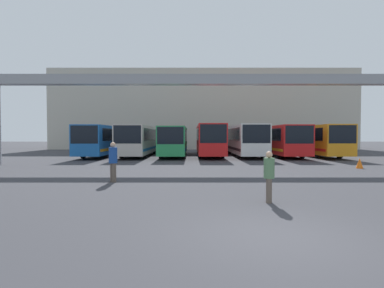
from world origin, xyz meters
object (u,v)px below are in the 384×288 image
pedestrian_mid_left (112,161)px  traffic_cone (358,163)px  bus_slot_6 (311,139)px  bus_slot_5 (278,139)px  bus_slot_1 (138,139)px  bus_slot_4 (243,139)px  pedestrian_near_left (268,175)px  bus_slot_2 (173,140)px  bus_slot_0 (104,139)px  bus_slot_3 (208,138)px

pedestrian_mid_left → traffic_cone: 15.51m
bus_slot_6 → traffic_cone: bearing=-98.5°
bus_slot_5 → pedestrian_mid_left: size_ratio=6.28×
bus_slot_1 → pedestrian_mid_left: bus_slot_1 is taller
bus_slot_4 → bus_slot_5: size_ratio=1.03×
pedestrian_near_left → bus_slot_1: bearing=31.5°
pedestrian_mid_left → bus_slot_4: bearing=111.9°
bus_slot_2 → pedestrian_mid_left: (-1.77, -16.78, -0.74)m
bus_slot_0 → bus_slot_5: same height
bus_slot_0 → traffic_cone: bus_slot_0 is taller
bus_slot_0 → bus_slot_6: size_ratio=1.01×
bus_slot_1 → traffic_cone: bus_slot_1 is taller
bus_slot_3 → traffic_cone: bus_slot_3 is taller
bus_slot_1 → bus_slot_0: bearing=176.1°
bus_slot_5 → pedestrian_mid_left: (-12.60, -17.15, -0.80)m
bus_slot_2 → pedestrian_near_left: (4.24, -20.95, -0.85)m
traffic_cone → bus_slot_2: bearing=138.8°
pedestrian_mid_left → pedestrian_near_left: (6.02, -4.17, -0.10)m
bus_slot_1 → bus_slot_2: bus_slot_1 is taller
bus_slot_4 → pedestrian_mid_left: 19.54m
bus_slot_0 → pedestrian_mid_left: 18.51m
bus_slot_3 → bus_slot_5: 7.24m
bus_slot_5 → bus_slot_3: bearing=175.7°
bus_slot_1 → traffic_cone: bearing=-35.8°
bus_slot_5 → bus_slot_4: bearing=177.3°
bus_slot_2 → bus_slot_5: size_ratio=0.93×
bus_slot_0 → bus_slot_6: bearing=-0.1°
pedestrian_mid_left → bus_slot_0: bearing=156.4°
bus_slot_0 → bus_slot_3: bearing=0.1°
bus_slot_4 → bus_slot_3: bearing=174.2°
bus_slot_2 → bus_slot_6: 14.46m
bus_slot_1 → bus_slot_5: size_ratio=1.05×
bus_slot_0 → bus_slot_1: bus_slot_1 is taller
bus_slot_3 → bus_slot_6: bus_slot_3 is taller
bus_slot_4 → bus_slot_5: bearing=-2.7°
bus_slot_1 → bus_slot_5: 14.44m
pedestrian_near_left → pedestrian_mid_left: bearing=66.8°
bus_slot_4 → bus_slot_0: bearing=178.6°
bus_slot_2 → bus_slot_5: bus_slot_5 is taller
bus_slot_0 → pedestrian_near_left: bearing=-62.3°
bus_slot_3 → bus_slot_4: bearing=-5.8°
pedestrian_near_left → traffic_cone: size_ratio=2.44×
bus_slot_5 → pedestrian_near_left: size_ratio=7.04×
bus_slot_0 → bus_slot_3: (10.82, 0.02, 0.06)m
bus_slot_5 → bus_slot_1: bearing=178.9°
bus_slot_1 → pedestrian_near_left: 23.00m
bus_slot_0 → bus_slot_2: size_ratio=1.17×
bus_slot_6 → bus_slot_5: bearing=-172.4°
bus_slot_6 → bus_slot_2: bearing=-176.6°
bus_slot_6 → pedestrian_mid_left: 23.97m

